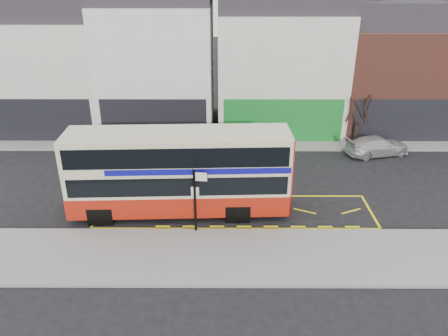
{
  "coord_description": "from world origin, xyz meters",
  "views": [
    {
      "loc": [
        -0.5,
        -17.83,
        11.64
      ],
      "look_at": [
        -0.57,
        2.0,
        2.27
      ],
      "focal_mm": 35.0,
      "sensor_mm": 36.0,
      "label": 1
    }
  ],
  "objects_px": {
    "car_silver": "(126,141)",
    "bus_stop_post": "(196,195)",
    "car_grey": "(228,149)",
    "double_decker_bus": "(180,172)",
    "car_white": "(377,146)",
    "street_tree_right": "(360,102)"
  },
  "relations": [
    {
      "from": "bus_stop_post",
      "to": "car_white",
      "type": "relative_size",
      "value": 0.74
    },
    {
      "from": "bus_stop_post",
      "to": "car_silver",
      "type": "distance_m",
      "value": 11.37
    },
    {
      "from": "car_white",
      "to": "street_tree_right",
      "type": "xyz_separation_m",
      "value": [
        -1.03,
        1.63,
        2.49
      ]
    },
    {
      "from": "car_silver",
      "to": "car_grey",
      "type": "bearing_deg",
      "value": -102.61
    },
    {
      "from": "double_decker_bus",
      "to": "car_silver",
      "type": "height_order",
      "value": "double_decker_bus"
    },
    {
      "from": "bus_stop_post",
      "to": "car_grey",
      "type": "relative_size",
      "value": 0.84
    },
    {
      "from": "street_tree_right",
      "to": "car_grey",
      "type": "bearing_deg",
      "value": -166.32
    },
    {
      "from": "car_silver",
      "to": "car_white",
      "type": "height_order",
      "value": "car_silver"
    },
    {
      "from": "car_grey",
      "to": "double_decker_bus",
      "type": "bearing_deg",
      "value": 151.3
    },
    {
      "from": "bus_stop_post",
      "to": "car_white",
      "type": "bearing_deg",
      "value": 45.97
    },
    {
      "from": "double_decker_bus",
      "to": "street_tree_right",
      "type": "distance_m",
      "value": 14.51
    },
    {
      "from": "car_silver",
      "to": "car_grey",
      "type": "distance_m",
      "value": 6.98
    },
    {
      "from": "double_decker_bus",
      "to": "street_tree_right",
      "type": "bearing_deg",
      "value": 36.48
    },
    {
      "from": "double_decker_bus",
      "to": "car_grey",
      "type": "height_order",
      "value": "double_decker_bus"
    },
    {
      "from": "car_silver",
      "to": "car_white",
      "type": "xyz_separation_m",
      "value": [
        16.8,
        -0.55,
        -0.12
      ]
    },
    {
      "from": "car_silver",
      "to": "car_grey",
      "type": "relative_size",
      "value": 1.17
    },
    {
      "from": "double_decker_bus",
      "to": "car_grey",
      "type": "relative_size",
      "value": 2.93
    },
    {
      "from": "car_grey",
      "to": "street_tree_right",
      "type": "distance_m",
      "value": 9.46
    },
    {
      "from": "bus_stop_post",
      "to": "street_tree_right",
      "type": "distance_m",
      "value": 15.16
    },
    {
      "from": "car_silver",
      "to": "bus_stop_post",
      "type": "bearing_deg",
      "value": -155.22
    },
    {
      "from": "street_tree_right",
      "to": "bus_stop_post",
      "type": "bearing_deg",
      "value": -133.32
    },
    {
      "from": "car_silver",
      "to": "street_tree_right",
      "type": "height_order",
      "value": "street_tree_right"
    }
  ]
}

